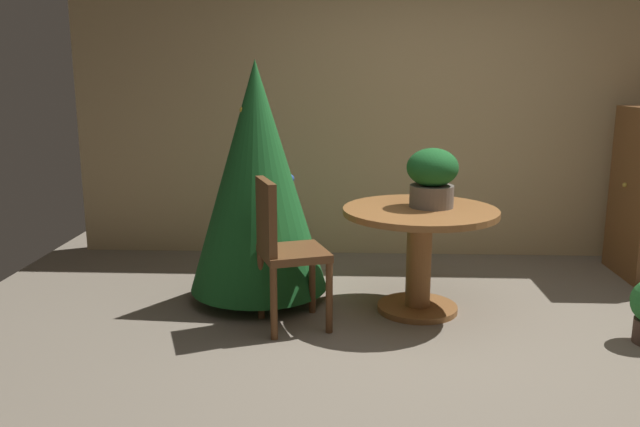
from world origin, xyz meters
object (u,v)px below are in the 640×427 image
(wooden_chair_left, at_px, (283,245))
(holiday_tree, at_px, (257,177))
(flower_vase, at_px, (432,176))
(round_dining_table, at_px, (419,239))

(wooden_chair_left, relative_size, holiday_tree, 0.57)
(flower_vase, xyz_separation_m, holiday_tree, (-1.19, 0.14, -0.04))
(flower_vase, relative_size, holiday_tree, 0.23)
(round_dining_table, relative_size, wooden_chair_left, 1.08)
(round_dining_table, distance_m, holiday_tree, 1.19)
(round_dining_table, relative_size, flower_vase, 2.61)
(holiday_tree, bearing_deg, round_dining_table, -9.90)
(round_dining_table, distance_m, wooden_chair_left, 0.94)
(round_dining_table, bearing_deg, holiday_tree, 170.10)
(wooden_chair_left, bearing_deg, round_dining_table, 20.00)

